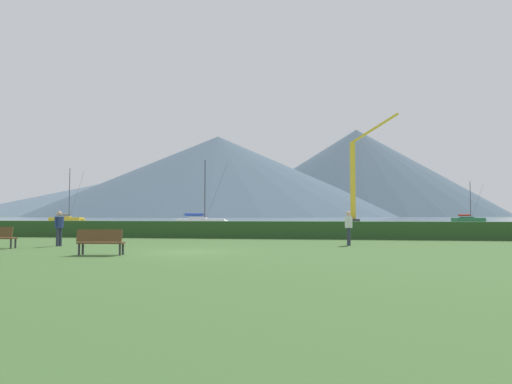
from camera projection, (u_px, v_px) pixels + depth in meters
ground_plane at (187, 252)px, 18.36m from camera, size 1000.00×1000.00×0.00m
harbor_water at (309, 219)px, 153.66m from camera, size 320.00×246.00×0.00m
hedge_line at (239, 230)px, 29.25m from camera, size 80.00×1.20×1.07m
sailboat_slip_1 at (201, 222)px, 58.32m from camera, size 7.17×2.92×8.41m
sailboat_slip_2 at (67, 219)px, 87.10m from camera, size 7.03×2.57×10.27m
sailboat_slip_4 at (469, 220)px, 84.49m from camera, size 6.66×3.25×7.58m
park_bench_near_path at (100, 241)px, 16.95m from camera, size 1.72×0.64×0.95m
person_seated_viewer at (59, 226)px, 21.83m from camera, size 0.36×0.56×1.65m
person_standing_walker at (349, 225)px, 22.33m from camera, size 0.36×0.57×1.65m
dock_crane at (355, 186)px, 73.24m from camera, size 8.24×2.00×17.60m
distant_hill_west_ridge at (357, 173)px, 372.78m from camera, size 225.41×225.41×70.48m
distant_hill_central_peak at (218, 176)px, 322.31m from camera, size 248.80×248.80×56.30m
distant_hill_east_ridge at (144, 196)px, 410.43m from camera, size 302.89×302.89×36.55m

